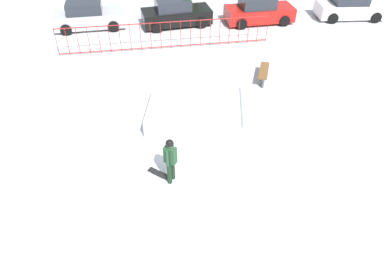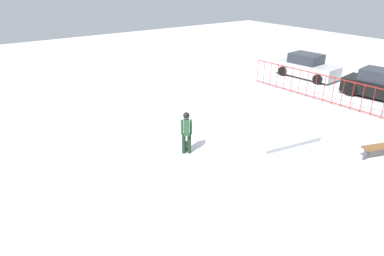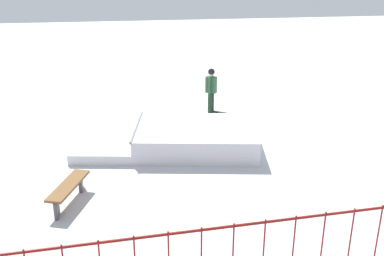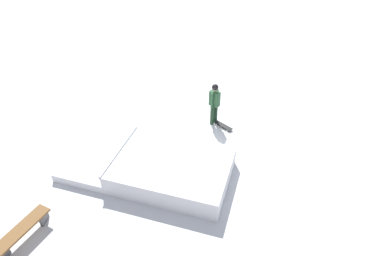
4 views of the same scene
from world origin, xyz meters
name	(u,v)px [view 2 (image 2 of 4)]	position (x,y,z in m)	size (l,w,h in m)	color
ground_plane	(233,140)	(0.00, 0.00, 0.00)	(60.00, 60.00, 0.00)	silver
skate_ramp	(271,140)	(1.32, 0.87, 0.32)	(5.77, 3.50, 0.74)	silver
skater	(186,130)	(-0.25, -2.24, 1.01)	(0.44, 0.39, 1.73)	black
skateboard	(186,145)	(-0.66, -1.97, 0.08)	(0.75, 0.65, 0.09)	black
perimeter_fence	(338,92)	(0.00, 7.39, 0.77)	(11.19, 0.68, 1.50)	maroon
park_bench	(381,148)	(4.36, 3.69, 0.36)	(0.92, 1.64, 0.48)	brown
parked_car_silver	(307,67)	(-4.44, 10.63, 0.72)	(4.23, 2.19, 1.60)	#B7B7BC
parked_car_black	(382,86)	(0.72, 10.53, 0.72)	(4.31, 2.40, 1.60)	black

